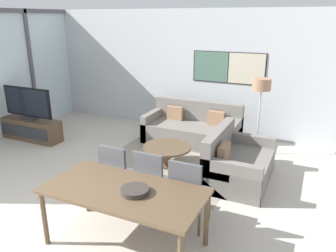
% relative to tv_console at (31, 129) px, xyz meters
% --- Properties ---
extents(wall_back, '(8.07, 0.09, 2.80)m').
position_rel_tv_console_xyz_m(wall_back, '(2.85, 2.22, 1.17)').
color(wall_back, silver).
rests_on(wall_back, ground_plane).
extents(area_rug, '(2.45, 2.14, 0.01)m').
position_rel_tv_console_xyz_m(area_rug, '(3.33, 0.04, -0.23)').
color(area_rug, gray).
rests_on(area_rug, ground_plane).
extents(tv_console, '(1.47, 0.42, 0.47)m').
position_rel_tv_console_xyz_m(tv_console, '(0.00, 0.00, 0.00)').
color(tv_console, brown).
rests_on(tv_console, ground_plane).
extents(television, '(1.29, 0.20, 0.71)m').
position_rel_tv_console_xyz_m(television, '(0.00, 0.00, 0.59)').
color(television, '#2D2D33').
rests_on(television, tv_console).
extents(sofa_main, '(2.02, 0.93, 0.86)m').
position_rel_tv_console_xyz_m(sofa_main, '(3.33, 1.37, 0.04)').
color(sofa_main, slate).
rests_on(sofa_main, ground_plane).
extents(sofa_side, '(0.93, 1.44, 0.86)m').
position_rel_tv_console_xyz_m(sofa_side, '(4.60, 0.02, 0.04)').
color(sofa_side, slate).
rests_on(sofa_side, ground_plane).
extents(coffee_table, '(0.88, 0.88, 0.38)m').
position_rel_tv_console_xyz_m(coffee_table, '(3.33, 0.04, 0.05)').
color(coffee_table, brown).
rests_on(coffee_table, ground_plane).
extents(dining_table, '(1.87, 0.91, 0.75)m').
position_rel_tv_console_xyz_m(dining_table, '(3.83, -2.18, 0.44)').
color(dining_table, brown).
rests_on(dining_table, ground_plane).
extents(dining_chair_left, '(0.46, 0.46, 0.96)m').
position_rel_tv_console_xyz_m(dining_chair_left, '(3.28, -1.49, 0.30)').
color(dining_chair_left, '#4C4C51').
rests_on(dining_chair_left, ground_plane).
extents(dining_chair_centre, '(0.46, 0.46, 0.96)m').
position_rel_tv_console_xyz_m(dining_chair_centre, '(3.83, -1.48, 0.30)').
color(dining_chair_centre, '#4C4C51').
rests_on(dining_chair_centre, ground_plane).
extents(dining_chair_right, '(0.46, 0.46, 0.96)m').
position_rel_tv_console_xyz_m(dining_chair_right, '(4.37, -1.54, 0.30)').
color(dining_chair_right, '#4C4C51').
rests_on(dining_chair_right, ground_plane).
extents(fruit_bowl, '(0.32, 0.32, 0.06)m').
position_rel_tv_console_xyz_m(fruit_bowl, '(3.99, -2.19, 0.54)').
color(fruit_bowl, '#332D28').
rests_on(fruit_bowl, dining_table).
extents(floor_lamp, '(0.34, 0.34, 1.52)m').
position_rel_tv_console_xyz_m(floor_lamp, '(4.72, 1.28, 1.06)').
color(floor_lamp, '#2D2D33').
rests_on(floor_lamp, ground_plane).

